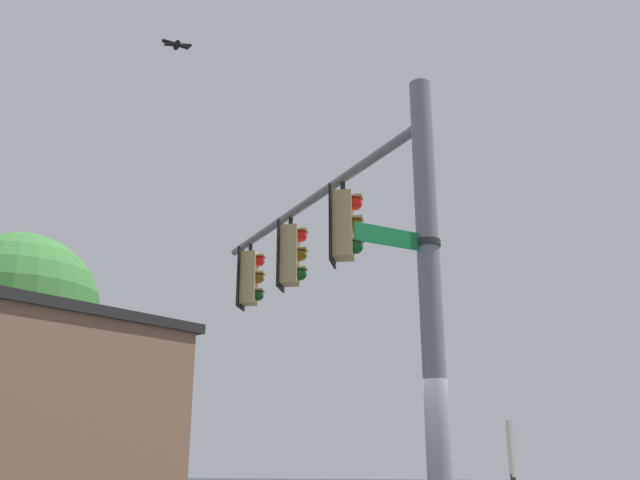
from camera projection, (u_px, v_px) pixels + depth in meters
name	position (u px, v px, depth m)	size (l,w,h in m)	color
signal_pole	(432.00, 320.00, 7.97)	(0.28, 0.28, 6.39)	slate
mast_arm	(306.00, 204.00, 11.54)	(0.14, 0.14, 6.63)	slate
traffic_light_nearest_pole	(345.00, 225.00, 10.24)	(0.54, 0.49, 1.31)	black
traffic_light_mid_inner	(291.00, 255.00, 11.78)	(0.54, 0.49, 1.31)	black
traffic_light_mid_outer	(251.00, 278.00, 13.33)	(0.54, 0.49, 1.31)	black
street_name_sign	(410.00, 240.00, 8.14)	(0.83, 1.00, 0.22)	#147238
bird_flying	(177.00, 45.00, 11.20)	(0.35, 0.46, 0.11)	black
tree_by_storefront	(17.00, 312.00, 21.22)	(5.05, 5.05, 8.50)	#4C3823
historical_marker	(513.00, 474.00, 9.34)	(0.60, 0.08, 2.13)	#333333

